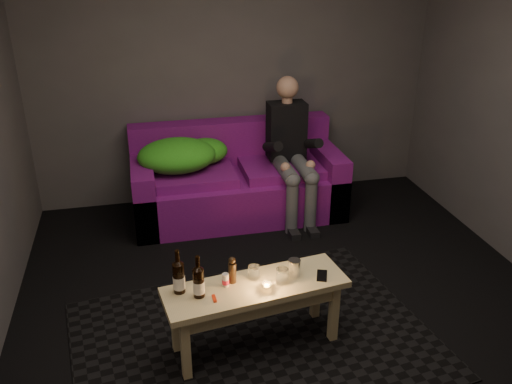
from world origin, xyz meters
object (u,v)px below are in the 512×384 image
coffee_table (256,296)px  person (291,148)px  sofa (237,182)px  beer_bottle_a (179,277)px  steel_cup (294,268)px  beer_bottle_b (199,282)px

coffee_table → person: bearing=67.5°
sofa → coffee_table: 2.02m
beer_bottle_a → steel_cup: beer_bottle_a is taller
person → coffee_table: (-0.76, -1.84, -0.30)m
sofa → person: 0.65m
coffee_table → beer_bottle_a: bearing=176.4°
beer_bottle_a → steel_cup: (0.75, 0.02, -0.05)m
person → steel_cup: size_ratio=11.81×
sofa → coffee_table: bearing=-97.4°
beer_bottle_b → sofa: bearing=72.9°
coffee_table → steel_cup: 0.31m
beer_bottle_b → coffee_table: bearing=6.5°
sofa → person: bearing=-18.1°
beer_bottle_a → person: bearing=55.5°
beer_bottle_a → beer_bottle_b: bearing=-32.3°
person → beer_bottle_b: 2.19m
beer_bottle_a → beer_bottle_b: (0.11, -0.07, -0.01)m
beer_bottle_a → steel_cup: size_ratio=2.63×
person → steel_cup: bearing=-105.4°
beer_bottle_a → steel_cup: 0.75m
steel_cup → beer_bottle_b: bearing=-171.7°
person → beer_bottle_a: person is taller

